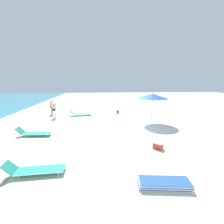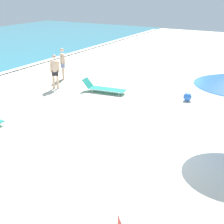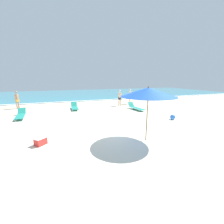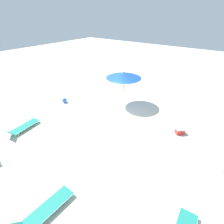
% 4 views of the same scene
% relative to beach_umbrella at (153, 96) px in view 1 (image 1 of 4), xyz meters
% --- Properties ---
extents(ground_plane, '(60.00, 60.00, 0.16)m').
position_rel_beach_umbrella_xyz_m(ground_plane, '(-1.10, 2.41, -2.44)').
color(ground_plane, beige).
extents(beach_umbrella, '(2.59, 2.59, 2.64)m').
position_rel_beach_umbrella_xyz_m(beach_umbrella, '(0.00, 0.00, 0.00)').
color(beach_umbrella, '#9E7547').
rests_on(beach_umbrella, ground_plane).
extents(lounger_stack, '(0.79, 1.94, 0.24)m').
position_rel_beach_umbrella_xyz_m(lounger_stack, '(-7.79, 2.01, -2.24)').
color(lounger_stack, blue).
rests_on(lounger_stack, ground_plane).
extents(sun_lounger_under_umbrella, '(0.78, 2.32, 0.59)m').
position_rel_beach_umbrella_xyz_m(sun_lounger_under_umbrella, '(-6.78, 6.95, -2.15)').
color(sun_lounger_under_umbrella, '#1E8475').
rests_on(sun_lounger_under_umbrella, ground_plane).
extents(sun_lounger_beside_umbrella, '(0.90, 2.23, 0.61)m').
position_rel_beach_umbrella_xyz_m(sun_lounger_beside_umbrella, '(3.06, 6.58, -2.14)').
color(sun_lounger_beside_umbrella, '#1E8475').
rests_on(sun_lounger_beside_umbrella, ground_plane).
extents(sun_lounger_near_water_left, '(0.68, 2.23, 0.59)m').
position_rel_beach_umbrella_xyz_m(sun_lounger_near_water_left, '(-2.49, 8.87, -2.15)').
color(sun_lounger_near_water_left, '#1E8475').
rests_on(sun_lounger_near_water_left, ground_plane).
extents(beachgoer_shoreline_child, '(0.31, 0.40, 1.76)m').
position_rel_beach_umbrella_xyz_m(beachgoer_shoreline_child, '(2.36, 9.02, -1.36)').
color(beachgoer_shoreline_child, beige).
rests_on(beachgoer_shoreline_child, ground_plane).
extents(beachgoer_strolling_adult, '(0.36, 0.33, 1.76)m').
position_rel_beach_umbrella_xyz_m(beachgoer_strolling_adult, '(3.96, 9.78, -1.36)').
color(beachgoer_strolling_adult, beige).
rests_on(beachgoer_strolling_adult, ground_plane).
extents(beach_ball, '(0.38, 0.38, 0.38)m').
position_rel_beach_umbrella_xyz_m(beach_ball, '(3.89, 2.55, -2.17)').
color(beach_ball, blue).
rests_on(beach_ball, ground_plane).
extents(cooler_box, '(0.61, 0.60, 0.37)m').
position_rel_beach_umbrella_xyz_m(cooler_box, '(-4.85, 1.16, -2.18)').
color(cooler_box, red).
rests_on(cooler_box, ground_plane).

